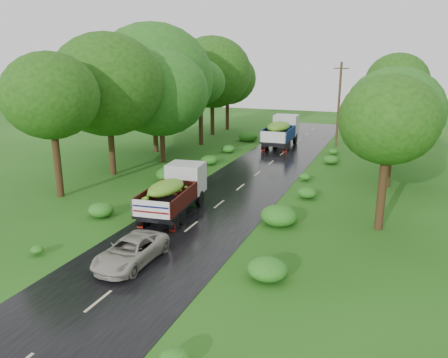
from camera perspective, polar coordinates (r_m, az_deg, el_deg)
The scene contains 10 objects.
ground at distance 20.38m, azimuth -9.23°, elevation -10.07°, with size 120.00×120.00×0.00m, color #1B4B10.
road at distance 24.44m, azimuth -3.29°, elevation -5.42°, with size 6.50×80.00×0.02m, color black.
road_lines at distance 25.29m, azimuth -2.35°, elevation -4.65°, with size 0.12×69.60×0.00m.
truck_near at distance 25.25m, azimuth -6.41°, elevation -1.36°, with size 2.76×6.27×2.56m.
truck_far at distance 45.14m, azimuth 7.54°, elevation 6.36°, with size 2.67×7.09×2.95m.
car at distance 19.75m, azimuth -12.09°, elevation -9.20°, with size 1.89×4.09×1.14m, color #A29E90.
utility_pole at distance 45.82m, azimuth 14.76°, elevation 9.48°, with size 1.47×0.25×8.40m.
trees_left at distance 42.11m, azimuth -7.07°, elevation 12.46°, with size 7.11×33.66×9.09m.
trees_right at distance 38.01m, azimuth 21.19°, elevation 9.56°, with size 3.99×32.67×8.17m.
shrubs at distance 32.33m, azimuth 3.33°, elevation 0.45°, with size 11.90×44.00×0.70m.
Camera 1 is at (9.61, -15.72, 8.72)m, focal length 35.00 mm.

